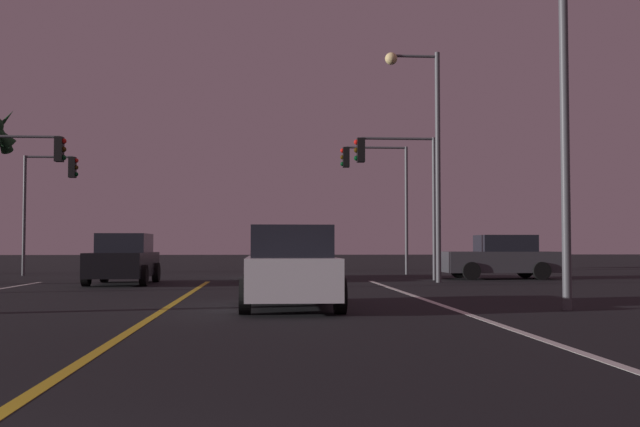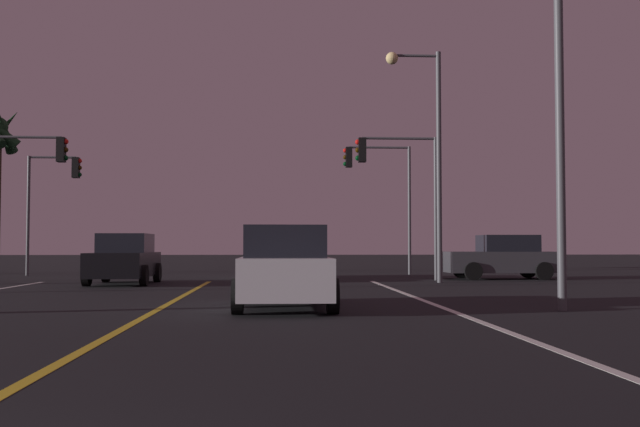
# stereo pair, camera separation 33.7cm
# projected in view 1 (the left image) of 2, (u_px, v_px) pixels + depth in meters

# --- Properties ---
(lane_edge_right) EXTENTS (0.16, 30.04, 0.01)m
(lane_edge_right) POSITION_uv_depth(u_px,v_px,m) (500.00, 325.00, 12.15)
(lane_edge_right) COLOR silver
(lane_edge_right) RESTS_ON ground
(lane_center_divider) EXTENTS (0.16, 30.04, 0.01)m
(lane_center_divider) POSITION_uv_depth(u_px,v_px,m) (135.00, 328.00, 11.72)
(lane_center_divider) COLOR gold
(lane_center_divider) RESTS_ON ground
(car_crossing_side) EXTENTS (4.30, 2.02, 1.70)m
(car_crossing_side) POSITION_uv_depth(u_px,v_px,m) (501.00, 258.00, 28.93)
(car_crossing_side) COLOR black
(car_crossing_side) RESTS_ON ground
(car_lead_same_lane) EXTENTS (2.02, 4.30, 1.70)m
(car_lead_same_lane) POSITION_uv_depth(u_px,v_px,m) (291.00, 269.00, 15.41)
(car_lead_same_lane) COLOR black
(car_lead_same_lane) RESTS_ON ground
(car_ahead_far) EXTENTS (2.02, 4.30, 1.70)m
(car_ahead_far) POSITION_uv_depth(u_px,v_px,m) (275.00, 258.00, 29.03)
(car_ahead_far) COLOR black
(car_ahead_far) RESTS_ON ground
(car_oncoming) EXTENTS (2.02, 4.30, 1.70)m
(car_oncoming) POSITION_uv_depth(u_px,v_px,m) (124.00, 260.00, 25.10)
(car_oncoming) COLOR black
(car_oncoming) RESTS_ON ground
(traffic_light_near_right) EXTENTS (3.09, 0.36, 5.35)m
(traffic_light_near_right) POSITION_uv_depth(u_px,v_px,m) (396.00, 174.00, 27.86)
(traffic_light_near_right) COLOR #4C4C51
(traffic_light_near_right) RESTS_ON ground
(traffic_light_near_left) EXTENTS (3.25, 0.36, 5.28)m
(traffic_light_near_left) POSITION_uv_depth(u_px,v_px,m) (20.00, 172.00, 26.86)
(traffic_light_near_left) COLOR #4C4C51
(traffic_light_near_left) RESTS_ON ground
(traffic_light_far_right) EXTENTS (3.05, 0.36, 5.73)m
(traffic_light_far_right) POSITION_uv_depth(u_px,v_px,m) (376.00, 180.00, 33.36)
(traffic_light_far_right) COLOR #4C4C51
(traffic_light_far_right) RESTS_ON ground
(traffic_light_far_left) EXTENTS (2.34, 0.36, 5.19)m
(traffic_light_far_left) POSITION_uv_depth(u_px,v_px,m) (50.00, 187.00, 32.30)
(traffic_light_far_left) COLOR #4C4C51
(traffic_light_far_left) RESTS_ON ground
(street_lamp_right_near) EXTENTS (2.25, 0.44, 7.40)m
(street_lamp_right_near) POSITION_uv_depth(u_px,v_px,m) (539.00, 75.00, 15.14)
(street_lamp_right_near) COLOR #4C4C51
(street_lamp_right_near) RESTS_ON ground
(street_lamp_right_far) EXTENTS (1.96, 0.44, 8.14)m
(street_lamp_right_far) POSITION_uv_depth(u_px,v_px,m) (426.00, 136.00, 26.28)
(street_lamp_right_far) COLOR #4C4C51
(street_lamp_right_far) RESTS_ON ground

